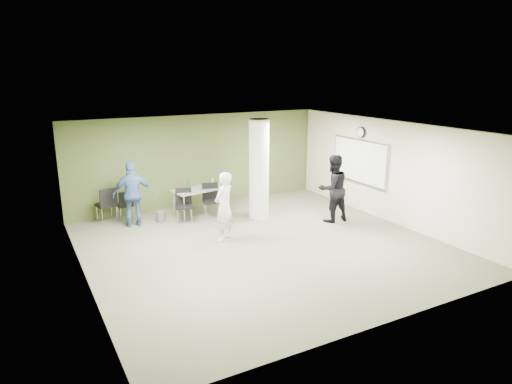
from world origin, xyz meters
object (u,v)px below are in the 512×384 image
woman_white (224,207)px  man_blue (133,194)px  man_black (333,188)px  folding_table (201,190)px  chair_back_left (107,202)px

woman_white → man_blue: man_blue is taller
woman_white → man_black: (3.24, -0.09, 0.08)m
man_black → man_blue: bearing=-22.2°
folding_table → chair_back_left: 2.61m
chair_back_left → woman_white: woman_white is taller
chair_back_left → man_black: 6.21m
woman_white → man_blue: bearing=-82.6°
chair_back_left → folding_table: bearing=158.6°
woman_white → man_black: size_ratio=0.92×
folding_table → woman_white: 2.23m
woman_white → man_blue: 2.70m
woman_white → man_black: 3.25m
folding_table → man_blue: size_ratio=0.99×
man_black → man_blue: (-4.94, 2.19, -0.05)m
folding_table → chair_back_left: size_ratio=1.77×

